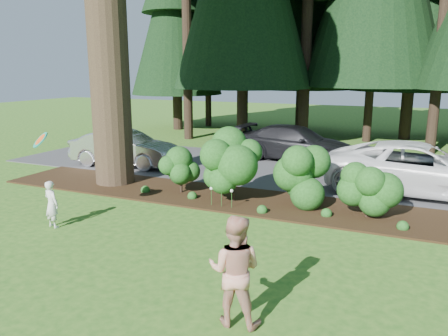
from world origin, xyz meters
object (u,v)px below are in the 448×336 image
at_px(child, 52,204).
at_px(adult, 235,270).
at_px(car_silver_wagon, 125,148).
at_px(car_white_suv, 420,169).
at_px(frisbee, 40,140).
at_px(car_dark_suv, 296,143).

xyz_separation_m(child, adult, (5.51, -1.98, 0.27)).
height_order(car_silver_wagon, car_white_suv, car_white_suv).
height_order(child, frisbee, frisbee).
xyz_separation_m(car_dark_suv, child, (-3.25, -10.04, -0.17)).
relative_size(car_silver_wagon, car_dark_suv, 0.86).
relative_size(car_dark_suv, child, 4.27).
height_order(car_dark_suv, frisbee, frisbee).
bearing_deg(adult, car_white_suv, -113.64).
xyz_separation_m(child, frisbee, (-0.09, -0.08, 1.54)).
distance_m(adult, frisbee, 6.05).
bearing_deg(adult, child, -27.64).
bearing_deg(frisbee, car_dark_suv, 71.74).
bearing_deg(adult, car_silver_wagon, -53.61).
relative_size(car_white_suv, frisbee, 10.23).
height_order(car_silver_wagon, adult, adult).
bearing_deg(child, frisbee, 51.67).
xyz_separation_m(car_white_suv, adult, (-2.42, -8.58, 0.04)).
xyz_separation_m(car_silver_wagon, frisbee, (2.42, -6.32, 1.39)).
bearing_deg(car_white_suv, frisbee, 130.92).
bearing_deg(car_white_suv, child, 130.91).
relative_size(car_silver_wagon, car_white_suv, 0.76).
bearing_deg(car_white_suv, adult, 165.37).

